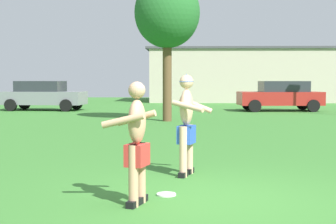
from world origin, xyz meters
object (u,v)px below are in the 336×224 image
Objects in this scene: car_gray_mid_lot at (43,95)px; car_red_near_post at (281,95)px; tree_behind_players at (167,14)px; player_in_red at (137,141)px; player_with_cap at (187,120)px; frisbee at (166,194)px.

car_red_near_post is at bearing -1.11° from car_gray_mid_lot.
tree_behind_players is at bearing -45.06° from car_gray_mid_lot.
tree_behind_players is at bearing 89.98° from player_in_red.
player_with_cap is at bearing -105.85° from car_red_near_post.
car_gray_mid_lot is at bearing 134.94° from tree_behind_players.
player_in_red is (-0.68, -2.08, -0.12)m from player_with_cap.
car_gray_mid_lot is (-12.68, 0.25, 0.00)m from car_red_near_post.
player_with_cap reaches higher than frisbee.
tree_behind_players reaches higher than player_in_red.
player_in_red is at bearing -106.09° from car_red_near_post.
player_in_red is at bearing -90.02° from tree_behind_players.
car_gray_mid_lot is 0.78× the size of tree_behind_players.
frisbee is at bearing 55.72° from player_in_red.
car_red_near_post is 9.46m from tree_behind_players.
player_in_red is 21.48m from car_gray_mid_lot.
frisbee is 0.05× the size of tree_behind_players.
player_in_red is 0.29× the size of tree_behind_players.
frisbee is 21.10m from car_gray_mid_lot.
car_gray_mid_lot is (-7.26, 19.80, 0.81)m from frisbee.
tree_behind_players is (-0.37, 12.90, 4.22)m from frisbee.
player_in_red is 13.87m from tree_behind_players.
player_with_cap is at bearing -67.51° from car_gray_mid_lot.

